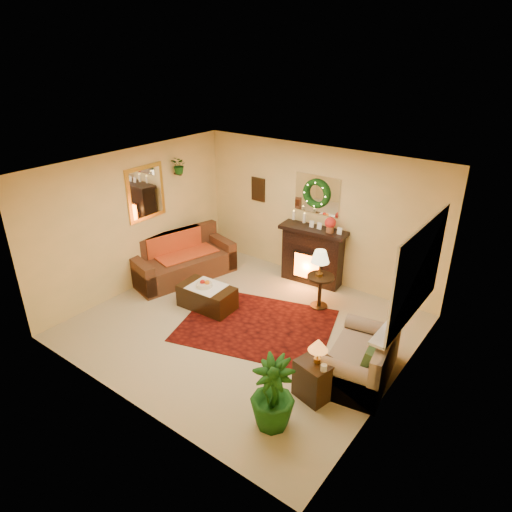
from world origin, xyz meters
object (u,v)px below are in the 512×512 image
Objects in this scene: side_table_round at (320,291)px; coffee_table at (207,297)px; sofa at (183,257)px; fireplace at (313,256)px; loveseat at (362,351)px; end_table_square at (316,379)px.

side_table_round is 1.97m from coffee_table.
sofa is 2.80m from side_table_round.
loveseat is at bearing -51.47° from fireplace.
coffee_table is (-1.56, -1.19, -0.12)m from side_table_round.
end_table_square is at bearing -4.80° from sofa.
side_table_round is at bearing -57.17° from fireplace.
coffee_table is at bearing 168.84° from loveseat.
loveseat is 2.21× the size of side_table_round.
sofa is at bearing 150.38° from coffee_table.
fireplace is 0.98m from side_table_round.
end_table_square is at bearing -64.28° from fireplace.
side_table_round reaches higher than end_table_square.
sofa reaches higher than end_table_square.
sofa is 2.53m from fireplace.
loveseat is (1.97, -2.03, -0.13)m from fireplace.
end_table_square is at bearing -19.84° from coffee_table.
fireplace reaches higher than loveseat.
fireplace is 3.21m from end_table_square.
fireplace is 1.17× the size of coffee_table.
end_table_square is (-0.31, -0.70, -0.15)m from loveseat.
fireplace is at bearing 60.38° from coffee_table.
loveseat is 0.78m from end_table_square.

